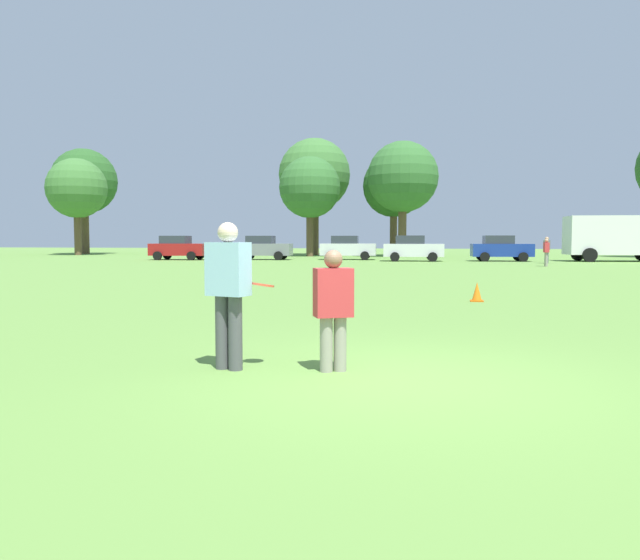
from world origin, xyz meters
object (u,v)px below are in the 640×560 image
player_thrower (228,287)px  traffic_cone (477,292)px  player_defender (333,304)px  parked_car_mid_right (413,248)px  parked_car_center (348,248)px  bystander_far_jogger (547,248)px  parked_car_near_right (501,248)px  bystander_sideline_watcher (546,251)px  frisbee (263,285)px  parked_car_near_left (178,248)px  box_truck (627,236)px  parked_car_mid_left (263,248)px

player_thrower → traffic_cone: bearing=69.3°
player_defender → parked_car_mid_right: size_ratio=0.33×
parked_car_center → bystander_far_jogger: size_ratio=2.52×
player_defender → parked_car_near_right: bearing=82.1°
player_defender → bystander_sideline_watcher: bystander_sideline_watcher is taller
frisbee → bystander_far_jogger: bearing=75.9°
parked_car_near_left → bystander_sideline_watcher: 26.31m
parked_car_near_left → parked_car_center: same height
player_thrower → traffic_cone: player_thrower is taller
player_thrower → box_truck: 42.17m
player_thrower → frisbee: bearing=23.6°
player_defender → parked_car_near_left: bearing=116.9°
traffic_cone → bystander_far_jogger: bystander_far_jogger is taller
parked_car_mid_right → bystander_far_jogger: 8.99m
box_truck → bystander_far_jogger: size_ratio=5.05×
traffic_cone → box_truck: bearing=69.0°
frisbee → bystander_sideline_watcher: 30.86m
traffic_cone → bystander_sideline_watcher: bystander_sideline_watcher is taller
frisbee → parked_car_near_left: parked_car_near_left is taller
frisbee → parked_car_mid_right: parked_car_mid_right is taller
player_defender → parked_car_center: (-5.88, 39.24, 0.13)m
player_thrower → bystander_sideline_watcher: 31.12m
player_thrower → bystander_far_jogger: player_thrower is taller
player_defender → box_truck: (13.84, 39.24, 0.96)m
parked_car_center → parked_car_mid_left: bearing=-168.2°
traffic_cone → parked_car_mid_left: size_ratio=0.11×
frisbee → parked_car_near_right: bearing=80.8°
box_truck → bystander_sideline_watcher: size_ratio=5.45×
player_defender → parked_car_mid_right: parked_car_mid_right is taller
traffic_cone → parked_car_center: size_ratio=0.11×
traffic_cone → parked_car_center: parked_car_center is taller
player_thrower → parked_car_near_right: (6.53, 38.33, -0.06)m
frisbee → traffic_cone: frisbee is taller
bystander_sideline_watcher → parked_car_mid_left: bearing=157.3°
player_thrower → player_defender: size_ratio=1.23×
parked_car_center → parked_car_near_right: same height
player_thrower → parked_car_center: parked_car_center is taller
player_thrower → player_defender: 1.26m
frisbee → player_defender: bearing=-2.3°
player_thrower → bystander_far_jogger: 35.91m
parked_car_mid_left → bystander_far_jogger: parked_car_mid_left is taller
bystander_sideline_watcher → player_defender: bearing=-103.3°
frisbee → parked_car_near_left: (-17.58, 36.38, -0.08)m
parked_car_mid_right → bystander_sideline_watcher: parked_car_mid_right is taller
box_truck → parked_car_near_right: bearing=-173.1°
parked_car_near_left → box_truck: size_ratio=0.50×
player_defender → frisbee: (-0.86, 0.03, 0.21)m
parked_car_near_right → bystander_far_jogger: bearing=-54.9°
frisbee → bystander_sideline_watcher: bystander_sideline_watcher is taller
parked_car_mid_right → parked_car_mid_left: bearing=175.2°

